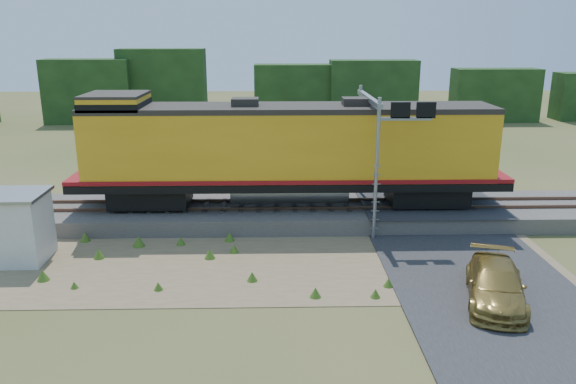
{
  "coord_description": "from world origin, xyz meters",
  "views": [
    {
      "loc": [
        -0.96,
        -21.47,
        9.48
      ],
      "look_at": [
        -0.38,
        3.0,
        2.4
      ],
      "focal_mm": 35.0,
      "sensor_mm": 36.0,
      "label": 1
    }
  ],
  "objects_px": {
    "locomotive": "(283,150)",
    "car": "(496,285)",
    "shed": "(17,227)",
    "signal_gantry": "(377,126)"
  },
  "relations": [
    {
      "from": "locomotive",
      "to": "car",
      "type": "height_order",
      "value": "locomotive"
    },
    {
      "from": "shed",
      "to": "signal_gantry",
      "type": "distance_m",
      "value": 16.77
    },
    {
      "from": "shed",
      "to": "car",
      "type": "distance_m",
      "value": 19.29
    },
    {
      "from": "signal_gantry",
      "to": "car",
      "type": "relative_size",
      "value": 1.4
    },
    {
      "from": "car",
      "to": "locomotive",
      "type": "bearing_deg",
      "value": 145.41
    },
    {
      "from": "locomotive",
      "to": "car",
      "type": "bearing_deg",
      "value": -51.05
    },
    {
      "from": "shed",
      "to": "car",
      "type": "relative_size",
      "value": 0.63
    },
    {
      "from": "signal_gantry",
      "to": "locomotive",
      "type": "bearing_deg",
      "value": 171.83
    },
    {
      "from": "locomotive",
      "to": "signal_gantry",
      "type": "xyz_separation_m",
      "value": [
        4.54,
        -0.65,
        1.3
      ]
    },
    {
      "from": "car",
      "to": "shed",
      "type": "bearing_deg",
      "value": -176.5
    }
  ]
}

